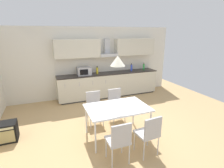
# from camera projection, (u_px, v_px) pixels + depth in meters

# --- Properties ---
(ground_plane) EXTENTS (8.55, 8.13, 0.02)m
(ground_plane) POSITION_uv_depth(u_px,v_px,m) (115.00, 130.00, 4.45)
(ground_plane) COLOR tan
(wall_back) EXTENTS (6.84, 0.10, 2.59)m
(wall_back) POSITION_uv_depth(u_px,v_px,m) (87.00, 63.00, 6.54)
(wall_back) COLOR silver
(wall_back) RESTS_ON ground_plane
(kitchen_counter) EXTENTS (3.86, 0.63, 0.92)m
(kitchen_counter) POSITION_uv_depth(u_px,v_px,m) (109.00, 84.00, 6.72)
(kitchen_counter) COLOR #333333
(kitchen_counter) RESTS_ON ground_plane
(backsplash_tile) EXTENTS (3.84, 0.02, 0.57)m
(backsplash_tile) POSITION_uv_depth(u_px,v_px,m) (106.00, 64.00, 6.77)
(backsplash_tile) COLOR silver
(backsplash_tile) RESTS_ON kitchen_counter
(upper_wall_cabinets) EXTENTS (3.84, 0.40, 0.63)m
(upper_wall_cabinets) POSITION_uv_depth(u_px,v_px,m) (108.00, 48.00, 6.45)
(upper_wall_cabinets) COLOR beige
(microwave) EXTENTS (0.48, 0.35, 0.28)m
(microwave) POSITION_uv_depth(u_px,v_px,m) (84.00, 71.00, 6.22)
(microwave) COLOR #ADADB2
(microwave) RESTS_ON kitchen_counter
(bottle_green) EXTENTS (0.06, 0.06, 0.29)m
(bottle_green) POSITION_uv_depth(u_px,v_px,m) (144.00, 67.00, 7.13)
(bottle_green) COLOR green
(bottle_green) RESTS_ON kitchen_counter
(bottle_yellow) EXTENTS (0.08, 0.08, 0.28)m
(bottle_yellow) POSITION_uv_depth(u_px,v_px,m) (97.00, 70.00, 6.43)
(bottle_yellow) COLOR yellow
(bottle_yellow) RESTS_ON kitchen_counter
(bottle_blue) EXTENTS (0.07, 0.07, 0.30)m
(bottle_blue) POSITION_uv_depth(u_px,v_px,m) (131.00, 68.00, 6.91)
(bottle_blue) COLOR blue
(bottle_blue) RESTS_ON kitchen_counter
(dining_table) EXTENTS (1.40, 0.93, 0.76)m
(dining_table) POSITION_uv_depth(u_px,v_px,m) (117.00, 109.00, 3.98)
(dining_table) COLOR white
(dining_table) RESTS_ON ground_plane
(chair_near_right) EXTENTS (0.43, 0.43, 0.87)m
(chair_near_right) POSITION_uv_depth(u_px,v_px,m) (149.00, 132.00, 3.39)
(chair_near_right) COLOR #B2B2B7
(chair_near_right) RESTS_ON ground_plane
(chair_near_left) EXTENTS (0.40, 0.40, 0.87)m
(chair_near_left) POSITION_uv_depth(u_px,v_px,m) (119.00, 139.00, 3.17)
(chair_near_left) COLOR #B2B2B7
(chair_near_left) RESTS_ON ground_plane
(chair_far_right) EXTENTS (0.41, 0.41, 0.87)m
(chair_far_right) POSITION_uv_depth(u_px,v_px,m) (116.00, 101.00, 4.90)
(chair_far_right) COLOR #B2B2B7
(chair_far_right) RESTS_ON ground_plane
(chair_far_left) EXTENTS (0.40, 0.40, 0.87)m
(chair_far_left) POSITION_uv_depth(u_px,v_px,m) (94.00, 104.00, 4.68)
(chair_far_left) COLOR #B2B2B7
(chair_far_left) RESTS_ON ground_plane
(guitar_amp) EXTENTS (0.52, 0.37, 0.44)m
(guitar_amp) POSITION_uv_depth(u_px,v_px,m) (5.00, 132.00, 3.95)
(guitar_amp) COLOR black
(guitar_amp) RESTS_ON ground_plane
(pendant_lamp) EXTENTS (0.32, 0.32, 0.22)m
(pendant_lamp) POSITION_uv_depth(u_px,v_px,m) (118.00, 61.00, 3.67)
(pendant_lamp) COLOR silver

